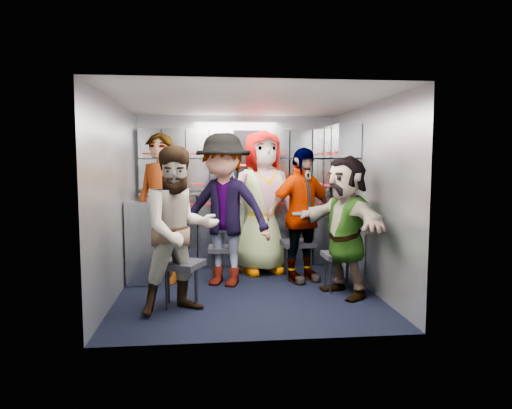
{
  "coord_description": "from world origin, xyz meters",
  "views": [
    {
      "loc": [
        -0.41,
        -5.07,
        1.46
      ],
      "look_at": [
        0.15,
        0.35,
        0.94
      ],
      "focal_mm": 32.0,
      "sensor_mm": 36.0,
      "label": 1
    }
  ],
  "objects": [
    {
      "name": "jump_seat_center",
      "position": [
        0.27,
        0.97,
        0.42
      ],
      "size": [
        0.52,
        0.5,
        0.48
      ],
      "rotation": [
        0.0,
        0.0,
        -0.38
      ],
      "color": "black",
      "rests_on": "ground"
    },
    {
      "name": "cup_right",
      "position": [
        1.25,
        1.23,
        1.08
      ],
      "size": [
        0.09,
        0.09,
        0.09
      ],
      "primitive_type": "cylinder",
      "color": "#CAAF8F",
      "rests_on": "counter"
    },
    {
      "name": "attendant_standing",
      "position": [
        -0.99,
        0.43,
        0.9
      ],
      "size": [
        0.78,
        0.69,
        1.79
      ],
      "primitive_type": "imported",
      "rotation": [
        0.0,
        0.0,
        -0.49
      ],
      "color": "black",
      "rests_on": "ground"
    },
    {
      "name": "attendant_arc_c",
      "position": [
        0.27,
        0.79,
        0.92
      ],
      "size": [
        1.02,
        0.8,
        1.85
      ],
      "primitive_type": "imported",
      "rotation": [
        0.0,
        0.0,
        0.26
      ],
      "color": "black",
      "rests_on": "ground"
    },
    {
      "name": "jump_seat_near_left",
      "position": [
        -0.69,
        -0.52,
        0.4
      ],
      "size": [
        0.5,
        0.49,
        0.46
      ],
      "rotation": [
        0.0,
        0.0,
        -0.42
      ],
      "color": "black",
      "rests_on": "ground"
    },
    {
      "name": "wall_right",
      "position": [
        1.4,
        0.0,
        1.05
      ],
      "size": [
        0.04,
        3.0,
        2.1
      ],
      "primitive_type": "cube",
      "color": "#9297A0",
      "rests_on": "ground"
    },
    {
      "name": "jump_seat_near_right",
      "position": [
        1.05,
        -0.13,
        0.38
      ],
      "size": [
        0.37,
        0.35,
        0.43
      ],
      "rotation": [
        0.0,
        0.0,
        0.03
      ],
      "color": "black",
      "rests_on": "ground"
    },
    {
      "name": "coffee_niche",
      "position": [
        0.18,
        1.41,
        1.47
      ],
      "size": [
        0.46,
        0.16,
        0.84
      ],
      "primitive_type": null,
      "color": "black",
      "rests_on": "wall_back"
    },
    {
      "name": "bottle_right",
      "position": [
        0.81,
        1.24,
        1.17
      ],
      "size": [
        0.06,
        0.06,
        0.27
      ],
      "primitive_type": "cylinder",
      "color": "white",
      "rests_on": "counter"
    },
    {
      "name": "jump_seat_mid_right",
      "position": [
        0.69,
        0.48,
        0.41
      ],
      "size": [
        0.41,
        0.39,
        0.46
      ],
      "rotation": [
        0.0,
        0.0,
        0.05
      ],
      "color": "black",
      "rests_on": "ground"
    },
    {
      "name": "cart_bank_left",
      "position": [
        -1.19,
        0.56,
        0.49
      ],
      "size": [
        0.38,
        0.76,
        0.99
      ],
      "primitive_type": "cube",
      "color": "#90969E",
      "rests_on": "ground"
    },
    {
      "name": "attendant_arc_b",
      "position": [
        -0.24,
        0.23,
        0.89
      ],
      "size": [
        1.32,
        1.05,
        1.78
      ],
      "primitive_type": "imported",
      "rotation": [
        0.0,
        0.0,
        -0.4
      ],
      "color": "black",
      "rests_on": "ground"
    },
    {
      "name": "wall_left",
      "position": [
        -1.4,
        0.0,
        1.05
      ],
      "size": [
        0.04,
        3.0,
        2.1
      ],
      "primitive_type": "cube",
      "color": "#9297A0",
      "rests_on": "ground"
    },
    {
      "name": "locker_bank_back",
      "position": [
        0.0,
        1.35,
        1.49
      ],
      "size": [
        2.68,
        0.28,
        0.82
      ],
      "primitive_type": "cube",
      "color": "#90969E",
      "rests_on": "wall_back"
    },
    {
      "name": "right_cabinet",
      "position": [
        1.25,
        0.6,
        0.5
      ],
      "size": [
        0.28,
        1.2,
        1.0
      ],
      "primitive_type": "cube",
      "color": "#90969E",
      "rests_on": "ground"
    },
    {
      "name": "floor",
      "position": [
        0.0,
        0.0,
        0.0
      ],
      "size": [
        3.0,
        3.0,
        0.0
      ],
      "primitive_type": "plane",
      "color": "black",
      "rests_on": "ground"
    },
    {
      "name": "red_latch_strip",
      "position": [
        0.0,
        1.09,
        0.88
      ],
      "size": [
        2.6,
        0.02,
        0.03
      ],
      "primitive_type": "cube",
      "color": "maroon",
      "rests_on": "cart_bank_back"
    },
    {
      "name": "bottle_mid",
      "position": [
        0.2,
        1.24,
        1.14
      ],
      "size": [
        0.06,
        0.06,
        0.23
      ],
      "primitive_type": "cylinder",
      "color": "white",
      "rests_on": "counter"
    },
    {
      "name": "counter",
      "position": [
        0.0,
        1.29,
        1.01
      ],
      "size": [
        2.68,
        0.42,
        0.03
      ],
      "primitive_type": "cube",
      "color": "silver",
      "rests_on": "cart_bank_back"
    },
    {
      "name": "cart_bank_back",
      "position": [
        0.0,
        1.29,
        0.49
      ],
      "size": [
        2.68,
        0.38,
        0.99
      ],
      "primitive_type": "cube",
      "color": "#90969E",
      "rests_on": "ground"
    },
    {
      "name": "ceiling",
      "position": [
        0.0,
        0.0,
        2.1
      ],
      "size": [
        2.8,
        3.0,
        0.02
      ],
      "primitive_type": "cube",
      "color": "silver",
      "rests_on": "wall_back"
    },
    {
      "name": "jump_seat_mid_left",
      "position": [
        -0.24,
        0.41,
        0.37
      ],
      "size": [
        0.37,
        0.36,
        0.42
      ],
      "rotation": [
        0.0,
        0.0,
        -0.05
      ],
      "color": "black",
      "rests_on": "ground"
    },
    {
      "name": "cup_left",
      "position": [
        -0.82,
        1.23,
        1.08
      ],
      "size": [
        0.08,
        0.08,
        0.09
      ],
      "primitive_type": "cylinder",
      "color": "#CAAF8F",
      "rests_on": "counter"
    },
    {
      "name": "attendant_arc_a",
      "position": [
        -0.69,
        -0.7,
        0.8
      ],
      "size": [
        0.95,
        0.86,
        1.6
      ],
      "primitive_type": "imported",
      "rotation": [
        0.0,
        0.0,
        0.39
      ],
      "color": "black",
      "rests_on": "ground"
    },
    {
      "name": "bottle_left",
      "position": [
        -0.08,
        1.24,
        1.14
      ],
      "size": [
        0.07,
        0.07,
        0.23
      ],
      "primitive_type": "cylinder",
      "color": "white",
      "rests_on": "counter"
    },
    {
      "name": "attendant_arc_d",
      "position": [
        0.69,
        0.3,
        0.81
      ],
      "size": [
        1.03,
        0.75,
        1.62
      ],
      "primitive_type": "imported",
      "rotation": [
        0.0,
        0.0,
        0.42
      ],
      "color": "black",
      "rests_on": "ground"
    },
    {
      "name": "attendant_arc_e",
      "position": [
        1.05,
        -0.31,
        0.76
      ],
      "size": [
        0.94,
        1.48,
        1.52
      ],
      "primitive_type": "imported",
      "rotation": [
        0.0,
        0.0,
        -1.19
      ],
      "color": "black",
      "rests_on": "ground"
    },
    {
      "name": "wall_back",
      "position": [
        0.0,
        1.5,
        1.05
      ],
      "size": [
        2.8,
        0.04,
        2.1
      ],
      "primitive_type": "cube",
      "color": "#9297A0",
      "rests_on": "ground"
    },
    {
      "name": "locker_bank_right",
      "position": [
        1.25,
        0.7,
        1.49
      ],
      "size": [
        0.28,
        1.0,
        0.82
      ],
      "primitive_type": "cube",
      "color": "#90969E",
      "rests_on": "wall_right"
    }
  ]
}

